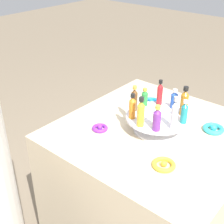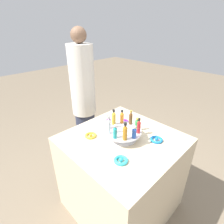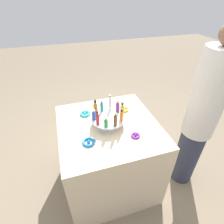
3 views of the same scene
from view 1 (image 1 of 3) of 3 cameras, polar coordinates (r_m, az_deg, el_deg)
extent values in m
cube|color=beige|center=(1.71, 7.18, -14.47)|extent=(0.85, 0.85, 0.78)
cylinder|color=silver|center=(1.46, 8.13, -3.14)|extent=(0.21, 0.21, 0.01)
cylinder|color=silver|center=(1.45, 8.22, -2.07)|extent=(0.11, 0.11, 0.05)
cylinder|color=silver|center=(1.43, 8.31, -0.94)|extent=(0.29, 0.29, 0.01)
cylinder|color=brown|center=(1.44, 4.08, 1.91)|extent=(0.03, 0.03, 0.09)
cone|color=brown|center=(1.42, 4.15, 3.85)|extent=(0.03, 0.03, 0.02)
cylinder|color=#B79338|center=(1.41, 4.18, 4.51)|extent=(0.02, 0.02, 0.02)
cylinder|color=orange|center=(1.38, 3.71, 0.46)|extent=(0.03, 0.03, 0.08)
cone|color=orange|center=(1.36, 3.78, 2.37)|extent=(0.03, 0.03, 0.02)
cylinder|color=black|center=(1.35, 3.81, 3.01)|extent=(0.02, 0.02, 0.02)
cylinder|color=gold|center=(1.32, 5.25, -0.69)|extent=(0.03, 0.03, 0.10)
cone|color=gold|center=(1.29, 5.37, 1.58)|extent=(0.03, 0.03, 0.02)
cylinder|color=black|center=(1.29, 5.41, 2.34)|extent=(0.02, 0.02, 0.02)
cylinder|color=#702D93|center=(1.30, 8.18, -1.73)|extent=(0.03, 0.03, 0.08)
cone|color=#702D93|center=(1.28, 8.34, 0.21)|extent=(0.03, 0.03, 0.02)
cylinder|color=gold|center=(1.27, 8.39, 0.85)|extent=(0.02, 0.02, 0.01)
cylinder|color=silver|center=(1.32, 11.29, -1.03)|extent=(0.03, 0.03, 0.11)
cone|color=silver|center=(1.29, 11.57, 1.49)|extent=(0.03, 0.03, 0.02)
cylinder|color=#B2B2B7|center=(1.28, 11.66, 2.34)|extent=(0.02, 0.02, 0.02)
cylinder|color=teal|center=(1.38, 13.03, -0.48)|extent=(0.03, 0.03, 0.08)
cone|color=teal|center=(1.36, 13.25, 1.26)|extent=(0.03, 0.03, 0.02)
cylinder|color=silver|center=(1.35, 13.32, 1.85)|extent=(0.02, 0.02, 0.01)
cylinder|color=#AD6B19|center=(1.44, 13.02, 1.30)|extent=(0.03, 0.03, 0.10)
cone|color=#AD6B19|center=(1.41, 13.29, 3.46)|extent=(0.03, 0.03, 0.02)
cylinder|color=black|center=(1.40, 13.38, 4.19)|extent=(0.02, 0.02, 0.02)
cylinder|color=#234CAD|center=(1.50, 11.27, 1.96)|extent=(0.03, 0.03, 0.07)
cone|color=#234CAD|center=(1.48, 11.43, 3.38)|extent=(0.03, 0.03, 0.01)
cylinder|color=silver|center=(1.47, 11.48, 3.85)|extent=(0.02, 0.02, 0.01)
cylinder|color=#B21E23|center=(1.51, 8.69, 2.96)|extent=(0.03, 0.03, 0.09)
cone|color=#B21E23|center=(1.49, 8.85, 4.86)|extent=(0.03, 0.03, 0.02)
cylinder|color=black|center=(1.48, 8.90, 5.50)|extent=(0.02, 0.02, 0.02)
cylinder|color=#288438|center=(1.50, 5.96, 2.35)|extent=(0.03, 0.03, 0.06)
cone|color=#288438|center=(1.48, 6.04, 3.67)|extent=(0.03, 0.03, 0.01)
cylinder|color=gold|center=(1.48, 6.06, 4.11)|extent=(0.02, 0.02, 0.01)
torus|color=#2DB7CC|center=(1.52, 18.07, -2.93)|extent=(0.10, 0.10, 0.02)
sphere|color=#2DB7CC|center=(1.51, 18.09, -2.79)|extent=(0.03, 0.03, 0.03)
torus|color=blue|center=(1.69, 7.20, 1.78)|extent=(0.10, 0.10, 0.02)
sphere|color=blue|center=(1.69, 7.20, 1.90)|extent=(0.03, 0.03, 0.03)
torus|color=purple|center=(1.45, -2.22, -2.95)|extent=(0.07, 0.07, 0.02)
sphere|color=purple|center=(1.45, -2.23, -2.83)|extent=(0.02, 0.02, 0.02)
torus|color=gold|center=(1.25, 9.44, -9.47)|extent=(0.09, 0.09, 0.02)
sphere|color=gold|center=(1.25, 9.46, -9.34)|extent=(0.03, 0.03, 0.03)
camera|label=2|loc=(1.84, 52.01, 20.48)|focal=28.00mm
camera|label=3|loc=(2.24, -13.88, 33.36)|focal=28.00mm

